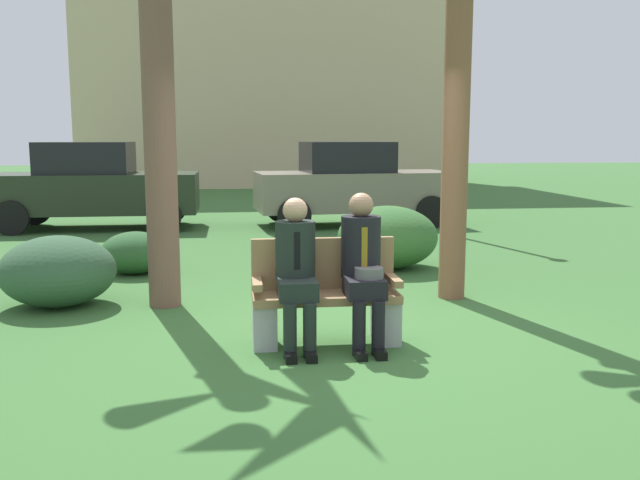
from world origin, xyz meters
TOP-DOWN VIEW (x-y plane):
  - ground_plane at (0.00, 0.00)m, footprint 80.00×80.00m
  - park_bench at (-0.23, -0.09)m, footprint 1.26×0.44m
  - seated_man_left at (-0.49, -0.21)m, footprint 0.34×0.72m
  - seated_man_right at (0.07, -0.21)m, footprint 0.34×0.72m
  - shrub_near_bench at (-2.30, 3.26)m, footprint 0.89×0.81m
  - shrub_mid_lawn at (1.06, 3.22)m, footprint 1.37×1.25m
  - shrub_far_lawn at (-2.86, 1.55)m, footprint 1.20×1.10m
  - parked_car_near at (-3.70, 7.96)m, footprint 3.91×1.72m
  - parked_car_far at (1.37, 7.87)m, footprint 4.03×2.00m
  - street_lamp at (2.92, 6.16)m, footprint 0.24×0.24m
  - building_backdrop at (0.25, 21.60)m, footprint 13.74×7.21m

SIDE VIEW (x-z plane):
  - ground_plane at x=0.00m, z-range 0.00..0.00m
  - shrub_near_bench at x=-2.30m, z-range 0.00..0.55m
  - shrub_far_lawn at x=-2.86m, z-range 0.00..0.75m
  - park_bench at x=-0.23m, z-range -0.06..0.84m
  - shrub_mid_lawn at x=1.06m, z-range 0.00..0.85m
  - seated_man_left at x=-0.49m, z-range 0.08..1.35m
  - seated_man_right at x=0.07m, z-range 0.07..1.38m
  - parked_car_near at x=-3.70m, z-range 0.00..1.68m
  - parked_car_far at x=1.37m, z-range 0.00..1.68m
  - street_lamp at x=2.92m, z-range 0.41..4.31m
  - building_backdrop at x=0.25m, z-range 0.02..10.49m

